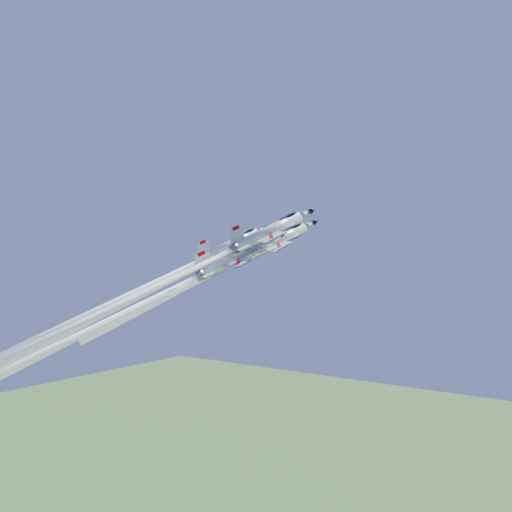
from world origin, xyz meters
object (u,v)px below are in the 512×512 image
Objects in this scene: jet_left at (133,293)px; jet_slot at (105,322)px; jet_lead at (215,272)px; jet_right at (146,292)px.

jet_left is 10.61m from jet_slot.
jet_lead is 0.64× the size of jet_slot.
jet_lead is at bearing 97.66° from jet_slot.
jet_lead is 0.78× the size of jet_left.
jet_right is at bearing -0.63° from jet_left.
jet_left reaches higher than jet_slot.
jet_slot reaches higher than jet_lead.
jet_right is 8.14m from jet_slot.
jet_right is at bearing -68.60° from jet_lead.
jet_right is (8.90, -5.30, 0.71)m from jet_left.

